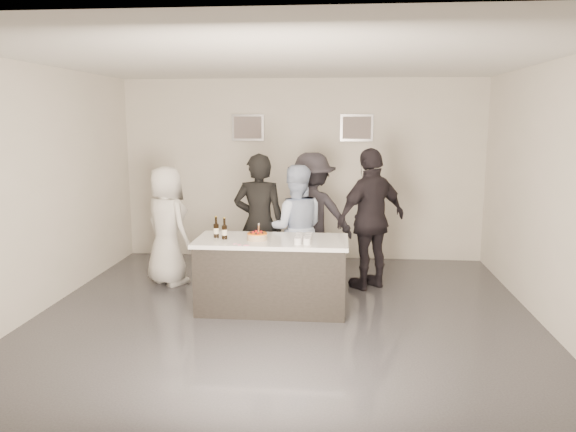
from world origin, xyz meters
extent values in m
plane|color=#3D3D42|center=(0.00, 0.00, 0.00)|extent=(6.00, 6.00, 0.00)
plane|color=white|center=(0.00, 0.00, 3.00)|extent=(6.00, 6.00, 0.00)
cube|color=silver|center=(0.00, 3.00, 1.50)|extent=(6.00, 0.04, 3.00)
cube|color=silver|center=(0.00, -3.00, 1.50)|extent=(6.00, 0.04, 3.00)
cube|color=silver|center=(-3.00, 0.00, 1.50)|extent=(0.04, 6.00, 3.00)
cube|color=silver|center=(3.00, 0.00, 1.50)|extent=(0.04, 6.00, 3.00)
cube|color=#B2B2B7|center=(-0.90, 2.97, 2.20)|extent=(0.54, 0.04, 0.44)
cube|color=#B2B2B7|center=(0.90, 2.97, 2.20)|extent=(0.54, 0.04, 0.44)
cube|color=white|center=(-0.18, 0.28, 0.45)|extent=(1.86, 0.86, 0.90)
cylinder|color=orange|center=(-0.35, 0.22, 0.94)|extent=(0.25, 0.25, 0.07)
cylinder|color=black|center=(-0.87, 0.30, 1.03)|extent=(0.07, 0.07, 0.26)
cylinder|color=black|center=(-0.75, 0.22, 1.03)|extent=(0.07, 0.07, 0.26)
cube|color=orange|center=(0.21, 0.17, 0.94)|extent=(0.19, 0.40, 0.08)
cube|color=pink|center=(-0.47, -0.08, 0.90)|extent=(0.24, 0.08, 0.01)
imported|color=black|center=(-0.44, 1.02, 0.95)|extent=(0.69, 0.45, 1.90)
imported|color=silver|center=(0.04, 1.13, 0.87)|extent=(0.92, 0.76, 1.74)
imported|color=white|center=(-1.80, 1.26, 0.85)|extent=(0.98, 0.93, 1.69)
imported|color=black|center=(1.08, 1.33, 0.98)|extent=(1.20, 1.08, 1.96)
imported|color=#29262E|center=(0.23, 1.73, 0.93)|extent=(1.27, 0.82, 1.87)
camera|label=1|loc=(0.64, -6.37, 2.36)|focal=35.00mm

